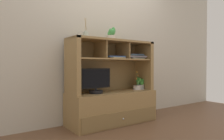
{
  "coord_description": "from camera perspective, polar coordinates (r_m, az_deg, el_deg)",
  "views": [
    {
      "loc": [
        -1.76,
        -2.53,
        0.86
      ],
      "look_at": [
        0.0,
        0.0,
        0.79
      ],
      "focal_mm": 33.09,
      "sensor_mm": 36.0,
      "label": 1
    }
  ],
  "objects": [
    {
      "name": "magazine_stack_centre",
      "position": [
        3.3,
        6.11,
        3.68
      ],
      "size": [
        0.35,
        0.3,
        0.08
      ],
      "color": "gray",
      "rests_on": "media_console"
    },
    {
      "name": "potted_fern",
      "position": [
        3.43,
        7.75,
        -3.95
      ],
      "size": [
        0.16,
        0.16,
        0.2
      ],
      "color": "gray",
      "rests_on": "media_console"
    },
    {
      "name": "floor_plane",
      "position": [
        3.2,
        0.0,
        -14.55
      ],
      "size": [
        6.0,
        6.0,
        0.02
      ],
      "primitive_type": "cube",
      "color": "brown",
      "rests_on": "ground"
    },
    {
      "name": "tv_monitor",
      "position": [
        2.91,
        -4.49,
        -3.37
      ],
      "size": [
        0.46,
        0.2,
        0.35
      ],
      "color": "black",
      "rests_on": "media_console"
    },
    {
      "name": "magazine_stack_left",
      "position": [
        3.06,
        0.41,
        3.52
      ],
      "size": [
        0.31,
        0.31,
        0.04
      ],
      "color": "gray",
      "rests_on": "media_console"
    },
    {
      "name": "media_console",
      "position": [
        3.12,
        -0.07,
        -7.63
      ],
      "size": [
        1.34,
        0.55,
        1.24
      ],
      "color": "olive",
      "rests_on": "ground"
    },
    {
      "name": "potted_orchid",
      "position": [
        3.38,
        6.9,
        -4.71
      ],
      "size": [
        0.14,
        0.14,
        0.3
      ],
      "color": "beige",
      "rests_on": "media_console"
    },
    {
      "name": "potted_succulent",
      "position": [
        3.14,
        -0.21,
        9.78
      ],
      "size": [
        0.15,
        0.15,
        0.2
      ],
      "color": "beige",
      "rests_on": "media_console"
    },
    {
      "name": "diffuser_bottle",
      "position": [
        2.89,
        -7.29,
        9.64
      ],
      "size": [
        0.08,
        0.08,
        0.28
      ],
      "color": "#B3BEAD",
      "rests_on": "media_console"
    },
    {
      "name": "back_wall",
      "position": [
        3.37,
        -2.86,
        10.46
      ],
      "size": [
        6.0,
        0.02,
        2.8
      ],
      "primitive_type": "cube",
      "color": "beige",
      "rests_on": "ground"
    }
  ]
}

